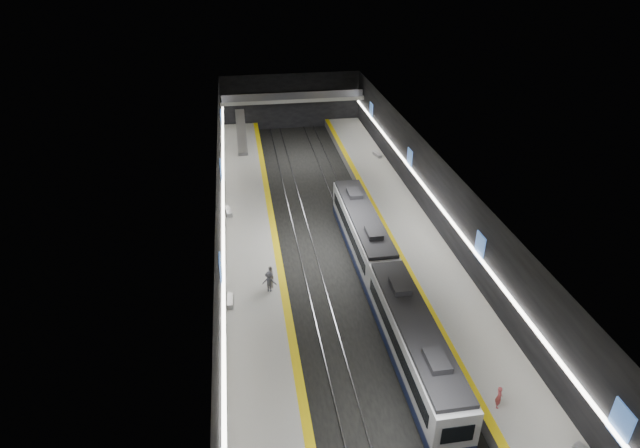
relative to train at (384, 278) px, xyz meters
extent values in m
plane|color=black|center=(-2.50, 7.71, -2.20)|extent=(70.00, 70.00, 0.00)
cube|color=beige|center=(-2.50, 7.71, 5.80)|extent=(20.00, 70.00, 0.04)
cube|color=black|center=(-12.50, 7.71, 1.80)|extent=(0.04, 70.00, 8.00)
cube|color=black|center=(7.50, 7.71, 1.80)|extent=(0.04, 70.00, 8.00)
cube|color=black|center=(-2.50, 42.71, 1.80)|extent=(20.00, 0.04, 8.00)
cube|color=slate|center=(-10.00, 7.71, -1.70)|extent=(5.00, 70.00, 1.00)
cube|color=#A7A7A2|center=(-10.00, 7.71, -1.19)|extent=(5.00, 70.00, 0.02)
cube|color=yellow|center=(-7.80, 7.71, -1.18)|extent=(0.60, 70.00, 0.02)
cube|color=slate|center=(5.00, 7.71, -1.70)|extent=(5.00, 70.00, 1.00)
cube|color=#A7A7A2|center=(5.00, 7.71, -1.19)|extent=(5.00, 70.00, 0.02)
cube|color=yellow|center=(2.80, 7.71, -1.18)|extent=(0.60, 70.00, 0.02)
cube|color=gray|center=(-5.72, 7.71, -2.14)|extent=(0.08, 70.00, 0.12)
cube|color=gray|center=(-4.28, 7.71, -2.14)|extent=(0.08, 70.00, 0.12)
cube|color=gray|center=(-0.72, 7.71, -2.14)|extent=(0.08, 70.00, 0.12)
cube|color=gray|center=(0.72, 7.71, -2.14)|extent=(0.08, 70.00, 0.12)
cube|color=#10193D|center=(0.00, -7.50, -1.45)|extent=(2.65, 15.00, 0.80)
cube|color=silver|center=(0.00, -7.50, 0.20)|extent=(2.65, 15.00, 2.50)
cube|color=black|center=(0.00, -7.50, 1.60)|extent=(2.44, 14.25, 0.30)
cube|color=black|center=(0.00, -7.50, 0.25)|extent=(2.69, 13.20, 1.00)
cube|color=black|center=(0.00, -15.02, 0.15)|extent=(1.85, 0.05, 1.20)
cube|color=#10193D|center=(0.00, 7.50, -1.45)|extent=(2.65, 15.00, 0.80)
cube|color=silver|center=(0.00, 7.50, 0.20)|extent=(2.65, 15.00, 2.50)
cube|color=black|center=(0.00, 7.50, 1.60)|extent=(2.44, 14.25, 0.30)
cube|color=black|center=(0.00, 7.50, 0.25)|extent=(2.69, 13.20, 1.00)
cube|color=black|center=(0.00, -0.02, 0.15)|extent=(1.85, 0.05, 1.20)
cube|color=#3F6CBE|center=(-12.42, -0.29, 2.30)|extent=(0.10, 1.50, 2.20)
cube|color=#3F6CBE|center=(-12.42, 17.71, 2.30)|extent=(0.10, 1.50, 2.20)
cube|color=#3F6CBE|center=(-12.42, 34.71, 2.30)|extent=(0.10, 1.50, 2.20)
cube|color=#3F6CBE|center=(7.42, -17.29, 2.30)|extent=(0.10, 1.50, 2.20)
cube|color=#3F6CBE|center=(7.42, -0.29, 2.30)|extent=(0.10, 1.50, 2.20)
cube|color=#3F6CBE|center=(7.42, 17.71, 2.30)|extent=(0.10, 1.50, 2.20)
cube|color=#3F6CBE|center=(7.42, 34.71, 2.30)|extent=(0.10, 1.50, 2.20)
cube|color=white|center=(-12.30, 7.71, 1.60)|extent=(0.25, 68.60, 0.12)
cube|color=white|center=(7.30, 7.71, 1.60)|extent=(0.25, 68.60, 0.12)
cube|color=gray|center=(-2.50, 40.71, 2.80)|extent=(20.00, 3.00, 0.50)
cube|color=#47474C|center=(-2.50, 39.26, 3.55)|extent=(19.60, 0.08, 1.00)
cube|color=#99999E|center=(-10.00, 33.71, 0.70)|extent=(1.20, 7.50, 3.92)
cube|color=#99999E|center=(-12.00, 0.30, -1.00)|extent=(0.53, 1.66, 0.40)
cube|color=#99999E|center=(-12.00, 15.01, -0.97)|extent=(0.80, 1.92, 0.46)
cube|color=#99999E|center=(6.57, 27.44, -0.99)|extent=(0.87, 1.75, 0.41)
imported|color=#AB4044|center=(3.69, -12.44, -0.42)|extent=(0.54, 0.66, 1.55)
imported|color=#BAB2AB|center=(-8.75, 1.90, -0.23)|extent=(0.65, 1.19, 1.93)
imported|color=#42434A|center=(-8.91, 1.34, -0.31)|extent=(1.28, 0.95, 1.77)
camera|label=1|loc=(-10.42, -33.11, 24.11)|focal=30.00mm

